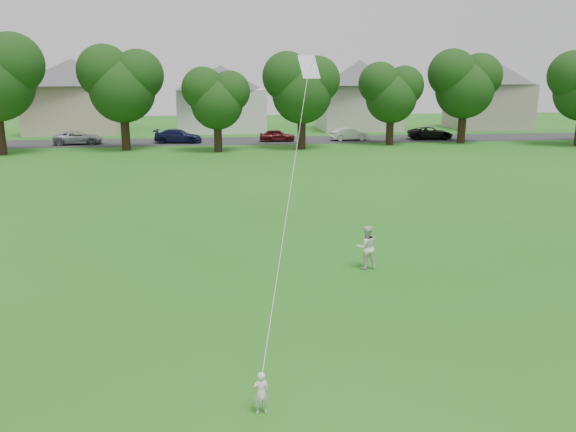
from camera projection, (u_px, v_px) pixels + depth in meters
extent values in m
plane|color=#176016|center=(259.00, 324.00, 14.27)|extent=(160.00, 160.00, 0.00)
cube|color=#2D2D30|center=(224.00, 141.00, 54.68)|extent=(90.00, 7.00, 0.01)
imported|color=silver|center=(261.00, 393.00, 10.38)|extent=(0.34, 0.25, 0.84)
imported|color=silver|center=(366.00, 247.00, 18.23)|extent=(0.74, 0.60, 1.44)
plane|color=white|center=(309.00, 67.00, 21.58)|extent=(1.08, 0.79, 0.87)
cylinder|color=white|center=(293.00, 169.00, 15.96)|extent=(0.01, 0.01, 14.36)
cylinder|color=black|center=(0.00, 131.00, 44.72)|extent=(0.77, 0.77, 3.86)
cylinder|color=black|center=(125.00, 130.00, 47.60)|extent=(0.73, 0.73, 3.40)
cylinder|color=black|center=(218.00, 136.00, 46.69)|extent=(0.67, 0.67, 2.69)
cylinder|color=black|center=(302.00, 131.00, 48.37)|extent=(0.71, 0.71, 3.19)
cylinder|color=black|center=(390.00, 129.00, 51.51)|extent=(0.69, 0.69, 2.88)
cylinder|color=black|center=(462.00, 125.00, 52.85)|extent=(0.73, 0.73, 3.35)
imported|color=gray|center=(78.00, 138.00, 51.86)|extent=(4.57, 2.51, 1.21)
imported|color=#12143A|center=(178.00, 136.00, 53.01)|extent=(4.64, 2.38, 1.29)
imported|color=#4E0F15|center=(277.00, 135.00, 54.22)|extent=(3.53, 1.62, 1.17)
imported|color=silver|center=(349.00, 134.00, 55.13)|extent=(3.83, 1.66, 1.23)
imported|color=black|center=(430.00, 133.00, 56.18)|extent=(4.64, 2.58, 1.23)
cube|color=#BEA58E|center=(75.00, 110.00, 61.65)|extent=(9.77, 7.14, 5.16)
pyramid|color=#4B494E|center=(71.00, 59.00, 60.34)|extent=(14.09, 14.09, 2.84)
cube|color=silver|center=(222.00, 111.00, 63.73)|extent=(9.68, 6.87, 4.74)
pyramid|color=#4B494E|center=(220.00, 65.00, 62.53)|extent=(13.97, 13.97, 2.61)
cube|color=#BBB6A8|center=(359.00, 108.00, 65.71)|extent=(9.00, 6.95, 5.15)
pyramid|color=#4B494E|center=(360.00, 60.00, 64.40)|extent=(12.99, 12.99, 2.84)
cube|color=#A29686|center=(488.00, 106.00, 67.73)|extent=(8.47, 7.33, 5.26)
pyramid|color=#4B494E|center=(492.00, 59.00, 66.40)|extent=(12.22, 12.22, 2.89)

